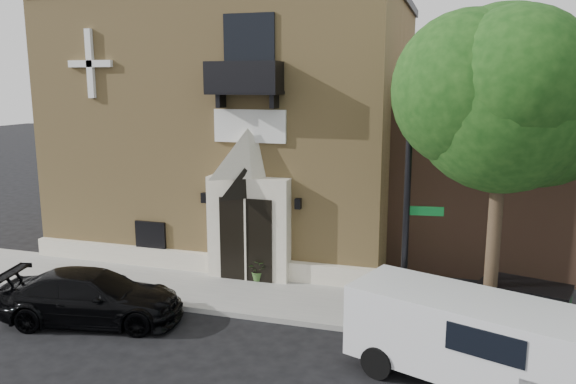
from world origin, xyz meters
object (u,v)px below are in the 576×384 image
at_px(fire_hydrant, 497,328).
at_px(street_sign, 407,213).
at_px(cargo_van, 470,337).
at_px(black_sedan, 92,297).
at_px(dumpster, 523,310).
at_px(pedestrian_near, 491,289).

bearing_deg(fire_hydrant, street_sign, 179.62).
relative_size(cargo_van, street_sign, 0.84).
bearing_deg(street_sign, black_sedan, -176.43).
height_order(street_sign, fire_hydrant, street_sign).
relative_size(black_sedan, dumpster, 2.11).
distance_m(cargo_van, street_sign, 3.23).
xyz_separation_m(cargo_van, pedestrian_near, (0.57, 3.51, -0.15)).
xyz_separation_m(black_sedan, pedestrian_near, (9.97, 3.06, 0.22)).
height_order(cargo_van, fire_hydrant, cargo_van).
bearing_deg(dumpster, black_sedan, -153.26).
bearing_deg(dumpster, pedestrian_near, 140.55).
height_order(dumpster, pedestrian_near, pedestrian_near).
height_order(fire_hydrant, pedestrian_near, pedestrian_near).
height_order(black_sedan, cargo_van, cargo_van).
bearing_deg(fire_hydrant, pedestrian_near, 93.32).
xyz_separation_m(black_sedan, street_sign, (7.87, 1.49, 2.44)).
xyz_separation_m(black_sedan, dumpster, (10.67, 2.05, 0.13)).
bearing_deg(fire_hydrant, cargo_van, -108.93).
height_order(black_sedan, fire_hydrant, black_sedan).
bearing_deg(street_sign, dumpster, 4.00).
distance_m(fire_hydrant, dumpster, 0.88).
height_order(street_sign, dumpster, street_sign).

